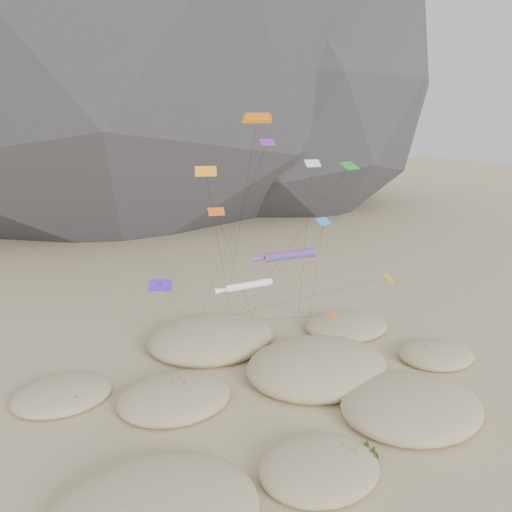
{
  "coord_description": "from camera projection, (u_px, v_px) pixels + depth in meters",
  "views": [
    {
      "loc": [
        -23.45,
        -36.91,
        27.65
      ],
      "look_at": [
        -0.24,
        12.0,
        12.59
      ],
      "focal_mm": 35.0,
      "sensor_mm": 36.0,
      "label": 1
    }
  ],
  "objects": [
    {
      "name": "dunes",
      "position": [
        272.0,
        383.0,
        52.41
      ],
      "size": [
        50.65,
        38.74,
        4.13
      ],
      "color": "#CCB789",
      "rests_on": "ground"
    },
    {
      "name": "orange_parafoil",
      "position": [
        257.0,
        121.0,
        51.21
      ],
      "size": [
        4.41,
        17.81,
        28.14
      ],
      "color": "orange",
      "rests_on": "ground"
    },
    {
      "name": "ground",
      "position": [
        310.0,
        408.0,
        49.22
      ],
      "size": [
        500.0,
        500.0,
        0.0
      ],
      "primitive_type": "plane",
      "color": "#CCB789",
      "rests_on": "ground"
    },
    {
      "name": "dune_grass",
      "position": [
        286.0,
        378.0,
        53.12
      ],
      "size": [
        42.16,
        27.69,
        1.6
      ],
      "color": "black",
      "rests_on": "ground"
    },
    {
      "name": "kite_stakes",
      "position": [
        238.0,
        318.0,
        70.93
      ],
      "size": [
        19.57,
        6.57,
        0.3
      ],
      "color": "#3F2D1E",
      "rests_on": "ground"
    },
    {
      "name": "multi_parafoil",
      "position": [
        325.0,
        224.0,
        60.4
      ],
      "size": [
        2.6,
        13.07,
        15.82
      ],
      "color": "red",
      "rests_on": "ground"
    },
    {
      "name": "rainbow_tube_kite",
      "position": [
        287.0,
        255.0,
        59.78
      ],
      "size": [
        7.62,
        12.02,
        12.58
      ],
      "color": "red",
      "rests_on": "ground"
    },
    {
      "name": "white_tube_kite",
      "position": [
        245.0,
        286.0,
        51.28
      ],
      "size": [
        6.16,
        17.88,
        11.57
      ],
      "color": "white",
      "rests_on": "ground"
    },
    {
      "name": "delta_kites",
      "position": [
        282.0,
        219.0,
        56.13
      ],
      "size": [
        28.25,
        22.98,
        25.35
      ],
      "color": "silver",
      "rests_on": "ground"
    }
  ]
}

